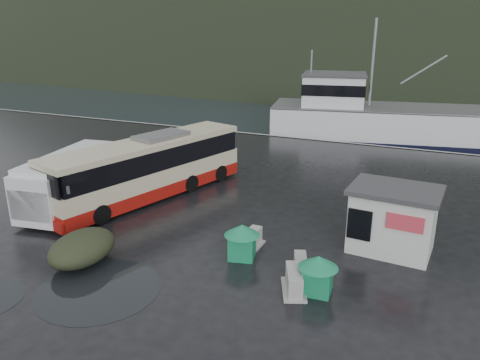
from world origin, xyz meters
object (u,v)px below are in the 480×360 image
at_px(waste_bin_left, 242,257).
at_px(ticket_kiosk, 389,249).
at_px(white_van, 75,207).
at_px(jersey_barrier_b, 294,291).
at_px(dome_tent, 84,261).
at_px(coach_bus, 151,196).
at_px(fishing_trawler, 404,130).
at_px(jersey_barrier_a, 251,248).
at_px(waste_bin_right, 317,292).
at_px(jersey_barrier_c, 300,275).

distance_m(waste_bin_left, ticket_kiosk, 6.27).
distance_m(white_van, jersey_barrier_b, 13.28).
bearing_deg(white_van, ticket_kiosk, -3.17).
bearing_deg(waste_bin_left, ticket_kiosk, 29.68).
bearing_deg(jersey_barrier_b, dome_tent, -171.56).
distance_m(coach_bus, fishing_trawler, 25.79).
distance_m(dome_tent, fishing_trawler, 32.01).
relative_size(white_van, jersey_barrier_a, 4.47).
height_order(dome_tent, jersey_barrier_a, dome_tent).
bearing_deg(waste_bin_right, fishing_trawler, 89.16).
bearing_deg(jersey_barrier_a, ticket_kiosk, 21.83).
bearing_deg(waste_bin_right, white_van, 167.63).
distance_m(waste_bin_right, dome_tent, 9.30).
distance_m(waste_bin_right, jersey_barrier_a, 4.12).
bearing_deg(dome_tent, waste_bin_right, 9.36).
bearing_deg(fishing_trawler, dome_tent, -118.04).
xyz_separation_m(coach_bus, waste_bin_right, (10.88, -5.83, 0.00)).
xyz_separation_m(ticket_kiosk, jersey_barrier_b, (-2.76, -4.70, 0.00)).
relative_size(waste_bin_left, jersey_barrier_a, 0.96).
height_order(waste_bin_right, jersey_barrier_b, waste_bin_right).
bearing_deg(jersey_barrier_a, waste_bin_left, -90.36).
height_order(coach_bus, dome_tent, coach_bus).
height_order(white_van, jersey_barrier_c, white_van).
bearing_deg(coach_bus, jersey_barrier_a, -9.17).
distance_m(waste_bin_left, fishing_trawler, 27.97).
bearing_deg(jersey_barrier_a, white_van, 175.83).
relative_size(jersey_barrier_b, fishing_trawler, 0.06).
bearing_deg(jersey_barrier_b, waste_bin_right, 18.97).
bearing_deg(coach_bus, ticket_kiosk, 10.38).
bearing_deg(jersey_barrier_c, jersey_barrier_a, 152.93).
distance_m(coach_bus, dome_tent, 7.54).
bearing_deg(coach_bus, jersey_barrier_b, -14.52).
bearing_deg(fishing_trawler, ticket_kiosk, -96.94).
bearing_deg(fishing_trawler, jersey_barrier_b, -102.93).
relative_size(waste_bin_right, jersey_barrier_a, 0.93).
bearing_deg(fishing_trawler, white_van, -128.98).
bearing_deg(ticket_kiosk, fishing_trawler, 98.23).
bearing_deg(white_van, waste_bin_right, -20.79).
relative_size(white_van, waste_bin_left, 4.66).
bearing_deg(jersey_barrier_b, coach_bus, 148.88).
bearing_deg(jersey_barrier_b, waste_bin_left, 149.35).
bearing_deg(jersey_barrier_a, coach_bus, 154.23).
distance_m(coach_bus, jersey_barrier_a, 8.24).
distance_m(coach_bus, waste_bin_left, 8.68).
bearing_deg(dome_tent, jersey_barrier_b, 8.44).
distance_m(coach_bus, jersey_barrier_b, 11.80).
height_order(jersey_barrier_b, fishing_trawler, fishing_trawler).
bearing_deg(dome_tent, ticket_kiosk, 28.02).
bearing_deg(ticket_kiosk, jersey_barrier_a, -153.58).
height_order(waste_bin_left, waste_bin_right, waste_bin_left).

